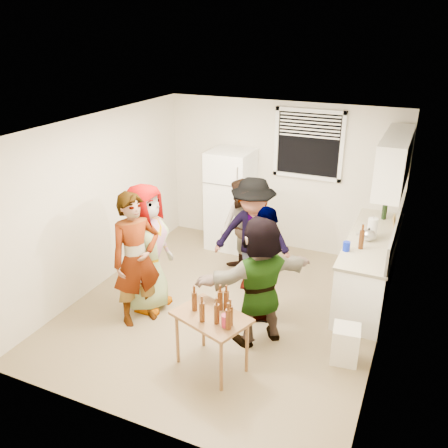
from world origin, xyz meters
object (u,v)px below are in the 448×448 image
at_px(guest_grey, 151,306).
at_px(guest_back_right, 251,287).
at_px(wine_bottle, 383,219).
at_px(guest_black, 264,315).
at_px(blue_cup, 346,251).
at_px(refrigerator, 231,200).
at_px(beer_bottle_table, 202,321).
at_px(red_cup, 226,326).
at_px(serving_table, 212,366).
at_px(kettle, 368,240).
at_px(trash_bin, 346,342).
at_px(beer_bottle_counter, 360,249).
at_px(guest_back_left, 241,275).
at_px(guest_orange, 258,338).
at_px(guest_stripe, 141,319).

relative_size(guest_grey, guest_back_right, 1.04).
relative_size(wine_bottle, guest_black, 0.19).
bearing_deg(guest_black, blue_cup, 110.69).
distance_m(refrigerator, beer_bottle_table, 3.37).
relative_size(red_cup, guest_grey, 0.08).
xyz_separation_m(beer_bottle_table, guest_back_right, (-0.18, 1.97, -0.68)).
height_order(serving_table, red_cup, red_cup).
bearing_deg(wine_bottle, kettle, -96.42).
height_order(serving_table, guest_grey, serving_table).
xyz_separation_m(wine_bottle, serving_table, (-1.41, -3.09, -0.90)).
height_order(trash_bin, beer_bottle_table, beer_bottle_table).
xyz_separation_m(kettle, beer_bottle_counter, (-0.05, -0.30, 0.00)).
bearing_deg(red_cup, serving_table, 153.69).
height_order(guest_back_left, guest_back_right, guest_back_right).
distance_m(beer_bottle_counter, red_cup, 2.28).
xyz_separation_m(refrigerator, guest_orange, (1.39, -2.36, -0.85)).
distance_m(beer_bottle_table, guest_black, 1.53).
bearing_deg(beer_bottle_table, guest_orange, 67.51).
distance_m(guest_stripe, guest_black, 1.65).
height_order(red_cup, guest_back_left, red_cup).
distance_m(serving_table, guest_back_left, 2.18).
xyz_separation_m(guest_stripe, guest_back_left, (0.76, 1.65, 0.00)).
distance_m(refrigerator, guest_back_left, 1.40).
xyz_separation_m(refrigerator, guest_black, (1.29, -1.85, -0.85)).
bearing_deg(red_cup, blue_cup, 64.93).
bearing_deg(beer_bottle_counter, guest_black, -146.82).
distance_m(beer_bottle_table, guest_grey, 1.72).
height_order(wine_bottle, guest_stripe, wine_bottle).
bearing_deg(red_cup, trash_bin, 36.47).
height_order(wine_bottle, trash_bin, wine_bottle).
xyz_separation_m(trash_bin, beer_bottle_table, (-1.40, -0.86, 0.43)).
distance_m(red_cup, guest_orange, 1.07).
distance_m(kettle, wine_bottle, 0.89).
xyz_separation_m(refrigerator, guest_stripe, (-0.17, -2.60, -0.85)).
bearing_deg(wine_bottle, guest_stripe, -135.56).
xyz_separation_m(trash_bin, guest_orange, (-1.05, -0.02, -0.25)).
relative_size(refrigerator, kettle, 7.31).
height_order(trash_bin, guest_back_right, trash_bin).
distance_m(serving_table, red_cup, 0.73).
bearing_deg(wine_bottle, blue_cup, -103.10).
relative_size(guest_grey, guest_stripe, 1.00).
bearing_deg(kettle, beer_bottle_counter, -114.34).
xyz_separation_m(trash_bin, guest_grey, (-2.68, 0.07, -0.25)).
bearing_deg(kettle, guest_back_right, 178.57).
bearing_deg(red_cup, guest_orange, 84.58).
relative_size(refrigerator, beer_bottle_table, 7.50).
bearing_deg(guest_back_right, kettle, 3.33).
distance_m(guest_back_left, guest_black, 1.15).
distance_m(kettle, guest_back_left, 2.03).
bearing_deg(kettle, guest_back_left, 167.73).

